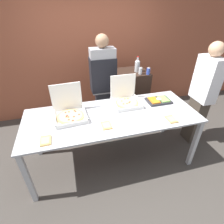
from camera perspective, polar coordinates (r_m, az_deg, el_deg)
name	(u,v)px	position (r m, az deg, el deg)	size (l,w,h in m)	color
ground_plane	(112,158)	(3.04, 0.00, -14.85)	(16.00, 16.00, 0.00)	#423D38
brick_wall_behind	(90,49)	(3.82, -7.11, 19.68)	(10.00, 0.06, 2.80)	#9E5138
buffet_table	(112,120)	(2.52, 0.00, -2.65)	(2.44, 0.96, 0.88)	#B7BABF
pizza_box_far_left	(70,111)	(2.48, -13.71, 0.18)	(0.45, 0.47, 0.42)	white
pizza_box_near_left	(126,99)	(2.74, 4.54, 4.35)	(0.41, 0.42, 0.41)	white
paper_plate_front_right	(171,119)	(2.49, 18.79, -2.33)	(0.21, 0.21, 0.03)	white
paper_plate_front_left	(106,126)	(2.25, -1.86, -4.50)	(0.24, 0.24, 0.03)	white
paper_plate_front_center	(46,141)	(2.16, -20.84, -8.83)	(0.24, 0.24, 0.03)	white
veggie_tray	(159,100)	(2.88, 14.96, 3.67)	(0.37, 0.26, 0.05)	#28282D
sideboard_podium	(130,96)	(3.74, 5.80, 5.35)	(0.64, 0.58, 1.07)	black
soda_bottle	(137,65)	(3.50, 8.28, 14.92)	(0.10, 0.10, 0.29)	#B7BCC1
soda_can_silver	(140,71)	(3.39, 9.25, 13.10)	(0.07, 0.07, 0.12)	silver
soda_can_colored	(148,71)	(3.40, 11.77, 12.94)	(0.07, 0.07, 0.12)	#334CB2
person_server_vest	(103,83)	(3.06, -2.89, 9.37)	(0.42, 0.24, 1.83)	black
person_guest_cap	(202,95)	(3.25, 27.37, 4.98)	(0.22, 0.40, 1.77)	#473D33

